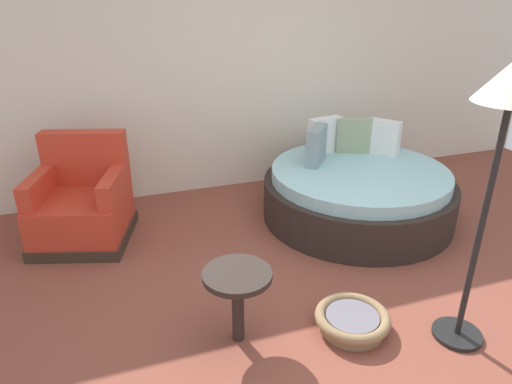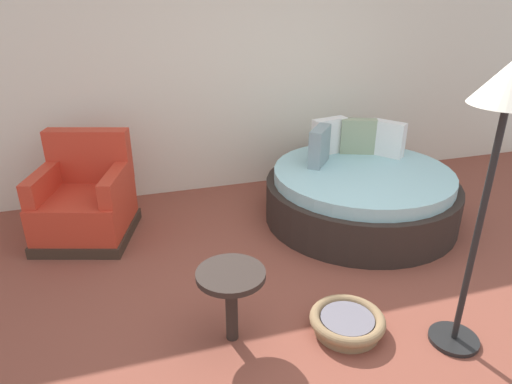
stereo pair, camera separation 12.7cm
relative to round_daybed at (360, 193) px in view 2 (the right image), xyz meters
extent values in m
cube|color=brown|center=(-0.87, -1.33, -0.28)|extent=(8.00, 8.00, 0.02)
cube|color=silver|center=(-0.87, 1.24, 1.10)|extent=(8.00, 0.12, 2.75)
cylinder|color=#2D231E|center=(0.00, -0.01, -0.07)|extent=(1.87, 1.87, 0.40)
cylinder|color=#9ED1D6|center=(0.00, -0.01, 0.19)|extent=(1.72, 1.72, 0.12)
cube|color=white|center=(0.42, 0.30, 0.43)|extent=(0.31, 0.36, 0.36)
cube|color=#93A37F|center=(0.18, 0.46, 0.43)|extent=(0.38, 0.24, 0.36)
cube|color=white|center=(-0.12, 0.54, 0.44)|extent=(0.39, 0.20, 0.37)
cube|color=gray|center=(-0.34, 0.27, 0.43)|extent=(0.33, 0.36, 0.37)
cube|color=#38281E|center=(-2.59, 0.37, -0.22)|extent=(1.00, 1.00, 0.10)
cube|color=red|center=(-2.59, 0.37, 0.00)|extent=(0.95, 0.95, 0.34)
cube|color=red|center=(-2.50, 0.67, 0.42)|extent=(0.77, 0.37, 0.50)
cube|color=red|center=(-2.90, 0.47, 0.28)|extent=(0.31, 0.69, 0.22)
cube|color=red|center=(-2.28, 0.28, 0.28)|extent=(0.31, 0.69, 0.22)
cylinder|color=#8E704C|center=(-0.88, -1.48, -0.24)|extent=(0.44, 0.44, 0.06)
torus|color=#8E704C|center=(-0.88, -1.48, -0.17)|extent=(0.51, 0.51, 0.07)
cylinder|color=slate|center=(-0.88, -1.48, -0.18)|extent=(0.36, 0.36, 0.05)
cylinder|color=#2D231E|center=(-1.64, -1.32, -0.03)|extent=(0.08, 0.08, 0.48)
cylinder|color=#2D231E|center=(-1.64, -1.32, 0.23)|extent=(0.44, 0.44, 0.04)
cylinder|color=black|center=(-0.25, -1.77, -0.25)|extent=(0.32, 0.32, 0.03)
cylinder|color=black|center=(-0.25, -1.77, 0.54)|extent=(0.04, 0.04, 1.55)
cone|color=silver|center=(-0.25, -1.77, 1.43)|extent=(0.40, 0.40, 0.24)
camera|label=1|loc=(-2.30, -3.62, 1.88)|focal=32.32mm
camera|label=2|loc=(-2.18, -3.66, 1.88)|focal=32.32mm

